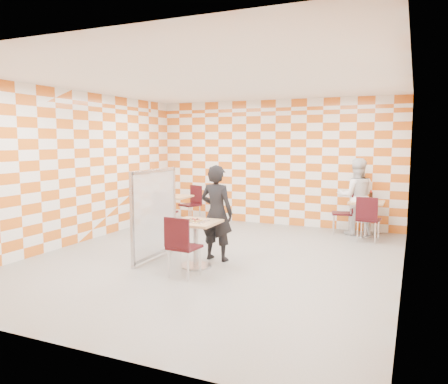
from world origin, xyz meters
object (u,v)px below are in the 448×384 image
Objects in this scene: chair_second_side at (346,209)px; chair_empty_near at (164,209)px; chair_main_front at (181,242)px; man_white at (356,197)px; chair_second_front at (368,216)px; main_table at (196,236)px; partition at (155,214)px; second_table at (366,213)px; chair_empty_far at (193,201)px; empty_table at (174,206)px; soda_bottle at (371,197)px; man_dark at (217,213)px; sport_bottle at (361,197)px.

chair_second_side is 4.00m from chair_empty_near.
chair_main_front is 0.56× the size of man_white.
chair_second_front is 4.29m from chair_empty_near.
partition is (-0.87, 0.16, 0.28)m from main_table.
chair_empty_far is at bearing -178.83° from second_table.
main_table is 0.93m from partition.
second_table is 1.00× the size of empty_table.
chair_second_side is 0.56× the size of man_white.
soda_bottle is (2.29, 4.10, 0.31)m from chair_main_front.
empty_table is at bearing 113.19° from partition.
man_dark is at bearing -119.50° from chair_second_side.
man_dark is at bearing -37.48° from chair_empty_near.
main_table is 3.73m from chair_second_front.
chair_second_side is (-0.42, 0.07, 0.04)m from second_table.
man_dark is at bearing 19.98° from partition.
sport_bottle is (3.01, 3.40, 0.05)m from partition.
man_white is (2.04, 3.58, 0.32)m from main_table.
chair_second_front is at bearing 56.83° from chair_main_front.
main_table is 0.81× the size of chair_second_front.
chair_empty_far is at bearing -177.63° from chair_second_side.
chair_empty_near is (-1.84, 2.04, 0.04)m from main_table.
man_dark is 3.71m from soda_bottle.
partition is 1.06m from man_dark.
man_white is (1.91, 3.06, 0.02)m from man_dark.
chair_main_front is 1.00× the size of chair_second_front.
chair_second_front is 0.57× the size of man_dark.
man_dark is 3.61m from man_white.
main_table is at bearing -123.02° from second_table.
chair_empty_near is 4.62× the size of sport_bottle.
chair_empty_near reaches higher than second_table.
soda_bottle is (4.20, 1.46, 0.31)m from chair_empty_near.
soda_bottle is (-0.00, 0.60, 0.31)m from chair_second_front.
man_white is (3.88, 0.17, 0.29)m from chair_empty_far.
man_dark is (0.13, 0.52, 0.31)m from main_table.
sport_bottle is (0.29, -0.01, 0.29)m from chair_second_side.
empty_table is 0.75m from chair_empty_far.
man_white is at bearing 166.08° from sport_bottle.
man_dark is (-1.72, -3.04, 0.27)m from chair_second_side.
chair_empty_far reaches higher than empty_table.
chair_second_side is at bearing 22.45° from chair_empty_near.
soda_bottle is (4.20, 0.08, 0.31)m from chair_empty_far.
chair_second_side is at bearing 13.28° from empty_table.
sport_bottle is (4.09, 0.89, 0.33)m from empty_table.
partition reaches higher than empty_table.
second_table is 3.68m from man_dark.
empty_table is 0.48× the size of partition.
chair_main_front is at bearing -58.42° from empty_table.
chair_second_side is at bearing -114.20° from man_dark.
man_white reaches higher than soda_bottle.
soda_bottle is at bearing 60.85° from chair_main_front.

